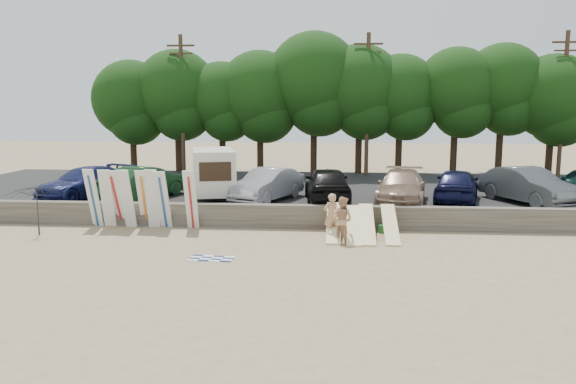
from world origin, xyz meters
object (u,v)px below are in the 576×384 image
object	(u,v)px
car_0	(85,183)
box_trailer	(213,171)
car_3	(327,184)
beachgoer_a	(331,216)
beachgoer_b	(342,219)
car_4	(401,187)
car_1	(145,182)
car_6	(528,186)
cooler	(384,229)
car_5	(457,185)
car_2	(268,185)
beach_umbrella	(37,210)

from	to	relation	value
car_0	box_trailer	bearing A→B (deg)	25.46
car_3	beachgoer_a	xyz separation A→B (m)	(0.21, -4.35, -0.65)
car_0	beachgoer_b	size ratio (longest dim) A/B	2.93
car_3	car_4	xyz separation A→B (m)	(3.42, 0.04, -0.08)
car_1	car_4	world-z (taller)	car_1
car_6	cooler	xyz separation A→B (m)	(-6.83, -3.64, -1.36)
car_5	cooler	xyz separation A→B (m)	(-3.67, -3.82, -1.33)
car_2	beachgoer_a	size ratio (longest dim) A/B	2.58
car_3	car_5	xyz separation A→B (m)	(6.05, 0.61, -0.04)
box_trailer	beachgoer_a	xyz separation A→B (m)	(5.66, -4.68, -1.16)
car_0	car_4	distance (m)	15.21
car_1	car_2	size ratio (longest dim) A/B	1.04
box_trailer	car_2	xyz separation A→B (m)	(2.62, -0.13, -0.59)
car_2	car_5	xyz separation A→B (m)	(8.87, 0.42, 0.04)
beachgoer_a	beach_umbrella	world-z (taller)	beach_umbrella
car_0	beachgoer_a	distance (m)	12.85
car_2	cooler	bearing A→B (deg)	-9.51
car_3	car_4	world-z (taller)	car_3
car_6	beach_umbrella	bearing A→B (deg)	169.63
car_2	cooler	world-z (taller)	car_2
car_2	beach_umbrella	distance (m)	10.04
beach_umbrella	beachgoer_b	bearing A→B (deg)	-1.06
car_0	car_1	distance (m)	2.95
car_6	beach_umbrella	xyz separation A→B (m)	(-20.77, -5.16, -0.50)
box_trailer	car_3	size ratio (longest dim) A/B	0.84
car_1	box_trailer	bearing A→B (deg)	-157.32
beachgoer_b	cooler	xyz separation A→B (m)	(1.74, 1.75, -0.72)
box_trailer	car_1	bearing A→B (deg)	164.54
car_4	beachgoer_b	distance (m)	5.75
car_0	beach_umbrella	xyz separation A→B (m)	(0.22, -4.94, -0.42)
car_2	beachgoer_b	distance (m)	6.24
car_3	beachgoer_a	world-z (taller)	car_3
box_trailer	cooler	size ratio (longest dim) A/B	10.86
car_0	car_2	size ratio (longest dim) A/B	1.12
beachgoer_b	beach_umbrella	bearing A→B (deg)	32.02
car_6	beachgoer_b	world-z (taller)	car_6
car_3	beachgoer_a	bearing A→B (deg)	87.79
box_trailer	car_0	distance (m)	6.37
car_4	beachgoer_b	world-z (taller)	car_4
car_4	car_2	bearing A→B (deg)	-171.64
car_0	car_1	world-z (taller)	car_1
car_4	beach_umbrella	size ratio (longest dim) A/B	2.28
car_0	car_4	xyz separation A→B (m)	(15.21, -0.16, 0.00)
car_0	car_5	distance (m)	17.84
car_1	car_5	size ratio (longest dim) A/B	1.02
car_1	car_3	distance (m)	8.85
car_4	cooler	bearing A→B (deg)	-98.01
car_6	cooler	size ratio (longest dim) A/B	13.13
car_1	car_5	world-z (taller)	car_5
car_1	beachgoer_a	xyz separation A→B (m)	(9.06, -4.72, -0.60)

